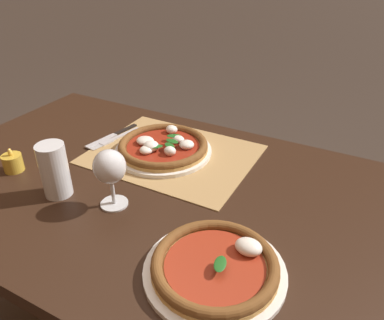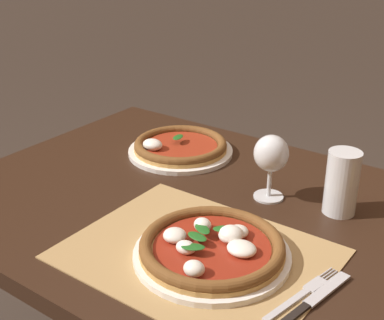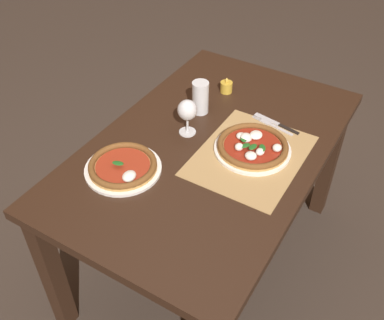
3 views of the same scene
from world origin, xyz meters
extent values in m
plane|color=#382D26|center=(0.00, 0.00, 0.00)|extent=(24.00, 24.00, 0.00)
cube|color=black|center=(0.00, 0.00, 0.72)|extent=(1.36, 0.86, 0.04)
cube|color=black|center=(0.62, -0.37, 0.35)|extent=(0.07, 0.07, 0.70)
cube|color=black|center=(-0.62, 0.37, 0.35)|extent=(0.07, 0.07, 0.70)
cube|color=black|center=(0.62, 0.37, 0.35)|extent=(0.07, 0.07, 0.70)
cube|color=#A88451|center=(0.02, -0.17, 0.74)|extent=(0.49, 0.38, 0.00)
cylinder|color=white|center=(0.05, -0.16, 0.75)|extent=(0.30, 0.30, 0.01)
cylinder|color=tan|center=(0.05, -0.16, 0.76)|extent=(0.28, 0.28, 0.01)
torus|color=brown|center=(0.05, -0.16, 0.77)|extent=(0.28, 0.28, 0.02)
cylinder|color=maroon|center=(0.05, -0.16, 0.77)|extent=(0.23, 0.23, 0.00)
ellipsoid|color=white|center=(0.07, -0.25, 0.78)|extent=(0.04, 0.04, 0.03)
ellipsoid|color=white|center=(0.06, -0.12, 0.78)|extent=(0.05, 0.05, 0.03)
ellipsoid|color=white|center=(0.10, -0.15, 0.78)|extent=(0.06, 0.05, 0.02)
ellipsoid|color=white|center=(0.07, -0.10, 0.78)|extent=(0.04, 0.04, 0.02)
ellipsoid|color=white|center=(0.00, -0.13, 0.78)|extent=(0.04, 0.03, 0.03)
ellipsoid|color=white|center=(-0.02, -0.19, 0.78)|extent=(0.05, 0.05, 0.03)
ellipsoid|color=white|center=(0.06, -0.13, 0.78)|extent=(0.05, 0.04, 0.03)
ellipsoid|color=white|center=(0.02, -0.21, 0.78)|extent=(0.04, 0.03, 0.02)
ellipsoid|color=#1E5B1E|center=(0.01, -0.15, 0.79)|extent=(0.05, 0.04, 0.00)
ellipsoid|color=#1E5B1E|center=(0.02, -0.17, 0.79)|extent=(0.05, 0.03, 0.00)
ellipsoid|color=#1E5B1E|center=(0.04, -0.21, 0.79)|extent=(0.05, 0.04, 0.00)
ellipsoid|color=#1E5B1E|center=(0.05, -0.12, 0.79)|extent=(0.05, 0.05, 0.00)
cylinder|color=white|center=(-0.30, 0.20, 0.75)|extent=(0.29, 0.29, 0.01)
cylinder|color=tan|center=(-0.30, 0.20, 0.76)|extent=(0.26, 0.26, 0.01)
torus|color=brown|center=(-0.30, 0.20, 0.77)|extent=(0.26, 0.26, 0.02)
cylinder|color=maroon|center=(-0.30, 0.20, 0.76)|extent=(0.20, 0.20, 0.00)
ellipsoid|color=white|center=(-0.35, 0.14, 0.78)|extent=(0.06, 0.05, 0.03)
ellipsoid|color=#1E5B1E|center=(-0.32, 0.21, 0.78)|extent=(0.03, 0.05, 0.00)
cylinder|color=silver|center=(0.02, 0.12, 0.74)|extent=(0.07, 0.07, 0.00)
cylinder|color=silver|center=(0.02, 0.12, 0.78)|extent=(0.01, 0.01, 0.06)
ellipsoid|color=silver|center=(0.02, 0.12, 0.85)|extent=(0.08, 0.08, 0.08)
ellipsoid|color=#AD5B14|center=(0.02, 0.12, 0.84)|extent=(0.07, 0.07, 0.05)
cylinder|color=silver|center=(0.18, 0.15, 0.81)|extent=(0.07, 0.07, 0.15)
cylinder|color=black|center=(0.18, 0.15, 0.80)|extent=(0.07, 0.07, 0.12)
cylinder|color=silver|center=(0.18, 0.15, 0.86)|extent=(0.07, 0.07, 0.02)
cube|color=#B7B7BC|center=(0.23, -0.21, 0.75)|extent=(0.03, 0.12, 0.00)
cube|color=#B7B7BC|center=(0.24, -0.13, 0.75)|extent=(0.03, 0.05, 0.00)
cylinder|color=#B7B7BC|center=(0.26, -0.09, 0.75)|extent=(0.01, 0.04, 0.00)
cylinder|color=#B7B7BC|center=(0.26, -0.09, 0.75)|extent=(0.01, 0.04, 0.00)
cylinder|color=#B7B7BC|center=(0.25, -0.09, 0.75)|extent=(0.01, 0.04, 0.00)
cylinder|color=#B7B7BC|center=(0.24, -0.09, 0.75)|extent=(0.01, 0.04, 0.00)
cube|color=black|center=(0.25, -0.23, 0.75)|extent=(0.03, 0.10, 0.01)
cube|color=#B7B7BC|center=(0.27, -0.13, 0.75)|extent=(0.04, 0.12, 0.00)
cylinder|color=gold|center=(0.38, 0.13, 0.77)|extent=(0.06, 0.06, 0.05)
cylinder|color=silver|center=(0.38, 0.13, 0.76)|extent=(0.04, 0.04, 0.03)
ellipsoid|color=#F9C64C|center=(0.38, 0.13, 0.80)|extent=(0.01, 0.01, 0.02)
camera|label=1|loc=(-0.51, 0.69, 1.32)|focal=35.00mm
camera|label=2|loc=(0.52, -0.88, 1.33)|focal=50.00mm
camera|label=3|loc=(-1.23, -0.66, 1.87)|focal=42.00mm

